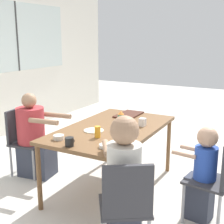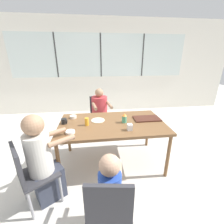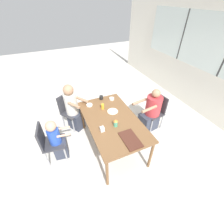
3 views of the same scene
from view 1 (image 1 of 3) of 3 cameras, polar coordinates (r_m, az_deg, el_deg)
ground_plane at (r=3.83m, az=0.00°, el=-13.65°), size 16.00×16.00×0.00m
dining_table at (r=3.56m, az=0.00°, el=-3.72°), size 1.65×0.96×0.75m
chair_for_woman_green_shirt at (r=2.51m, az=2.58°, el=-16.22°), size 0.55×0.55×0.85m
chair_for_man_blue_shirt at (r=4.20m, az=-16.01°, el=-4.18°), size 0.45×0.45×0.85m
chair_for_toddler at (r=3.10m, az=18.97°, el=-10.84°), size 0.45×0.45×0.85m
person_woman_green_shirt at (r=2.63m, az=2.12°, el=-13.72°), size 0.57×0.51×1.17m
person_man_blue_shirt at (r=4.11m, az=-14.05°, el=-4.95°), size 0.43×0.68×1.08m
person_toddler at (r=3.17m, az=16.16°, el=-11.17°), size 0.27×0.42×0.95m
food_tray_dark at (r=4.09m, az=3.08°, el=-0.48°), size 0.43×0.26×0.02m
coffee_mug at (r=2.97m, az=-7.78°, el=-5.41°), size 0.09×0.08×0.09m
sippy_cup at (r=3.68m, az=1.63°, el=-0.95°), size 0.08×0.08×0.15m
juice_glass at (r=3.19m, az=-2.65°, el=-3.65°), size 0.06×0.06×0.12m
milk_carton_small at (r=3.61m, az=5.59°, el=-1.86°), size 0.07×0.07×0.09m
bowl_white_shallow at (r=3.18m, az=-9.73°, el=-4.57°), size 0.11×0.11×0.05m
bowl_cereal at (r=2.91m, az=-1.12°, el=-6.21°), size 0.13×0.13×0.03m
plate_tortillas at (r=3.42m, az=-3.36°, el=-3.40°), size 0.22×0.22×0.01m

